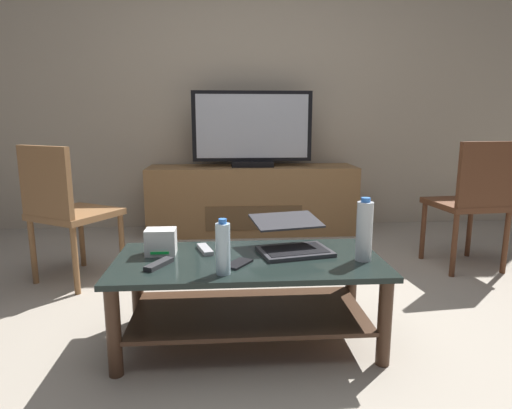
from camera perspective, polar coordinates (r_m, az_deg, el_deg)
ground_plane at (r=2.18m, az=2.30°, el=-17.20°), size 7.68×7.68×0.00m
back_wall at (r=4.27m, az=-1.22°, el=16.11°), size 6.40×0.12×2.80m
coffee_table at (r=2.05m, az=-0.96°, el=-10.37°), size 1.21×0.59×0.41m
media_cabinet at (r=4.00m, az=-0.50°, el=0.67°), size 1.87×0.48×0.61m
television at (r=3.91m, az=-0.49°, el=9.62°), size 1.06×0.20×0.66m
dining_chair at (r=3.30m, az=26.54°, el=0.76°), size 0.48×0.48×0.89m
side_chair at (r=2.96m, az=-23.71°, el=-0.30°), size 0.61×0.61×0.88m
laptop at (r=2.12m, az=4.62°, el=-4.46°), size 0.39×0.41×0.15m
router_box at (r=2.10m, az=-12.31°, el=-4.76°), size 0.14×0.10×0.12m
water_bottle_near at (r=2.00m, az=13.95°, el=-3.35°), size 0.07×0.07×0.29m
water_bottle_far at (r=1.79m, az=-4.33°, el=-5.71°), size 0.06×0.06×0.23m
cell_phone at (r=1.92m, az=-2.33°, el=-7.71°), size 0.14×0.16×0.01m
tv_remote at (r=1.95m, az=-12.54°, el=-7.60°), size 0.12×0.16×0.02m
soundbar_remote at (r=2.12m, az=-6.67°, el=-5.83°), size 0.09×0.17×0.02m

